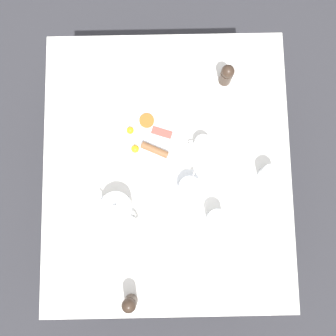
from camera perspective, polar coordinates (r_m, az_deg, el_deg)
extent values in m
plane|color=#333338|center=(2.34, 0.00, -2.64)|extent=(8.00, 8.00, 0.00)
cube|color=silver|center=(1.63, 0.00, -0.18)|extent=(1.02, 1.17, 0.03)
cylinder|color=brown|center=(2.17, 12.25, 12.80)|extent=(0.04, 0.04, 0.71)
cylinder|color=brown|center=(2.17, -12.78, 12.36)|extent=(0.04, 0.04, 0.71)
cylinder|color=brown|center=(2.06, 13.75, -16.37)|extent=(0.04, 0.04, 0.71)
cylinder|color=brown|center=(2.05, -13.21, -16.87)|extent=(0.04, 0.04, 0.71)
cylinder|color=white|center=(1.63, -3.07, 4.48)|extent=(0.26, 0.26, 0.01)
cylinder|color=white|center=(1.63, -5.33, 5.36)|extent=(0.07, 0.07, 0.00)
sphere|color=yellow|center=(1.62, -5.37, 5.45)|extent=(0.03, 0.03, 0.03)
cylinder|color=white|center=(1.61, -4.62, 2.70)|extent=(0.07, 0.07, 0.00)
sphere|color=yellow|center=(1.60, -4.65, 2.77)|extent=(0.03, 0.03, 0.03)
cylinder|color=brown|center=(1.60, -1.78, 2.65)|extent=(0.12, 0.07, 0.03)
cube|color=#B74C42|center=(1.62, -0.75, 5.18)|extent=(0.09, 0.06, 0.01)
cylinder|color=#D16023|center=(1.64, -2.96, 6.90)|extent=(0.06, 0.06, 0.01)
cylinder|color=white|center=(1.56, -7.29, -5.71)|extent=(0.12, 0.12, 0.09)
cylinder|color=white|center=(1.52, -7.53, -5.62)|extent=(0.09, 0.09, 0.01)
sphere|color=white|center=(1.50, -7.59, -5.60)|extent=(0.02, 0.02, 0.02)
cone|color=white|center=(1.57, -9.60, -4.14)|extent=(0.05, 0.05, 0.04)
torus|color=white|center=(1.56, -5.30, -7.05)|extent=(0.07, 0.05, 0.07)
cylinder|color=white|center=(1.60, 3.23, -3.01)|extent=(0.16, 0.16, 0.01)
cylinder|color=white|center=(1.57, 3.30, -2.90)|extent=(0.09, 0.09, 0.06)
cylinder|color=brown|center=(1.58, 3.29, -2.93)|extent=(0.08, 0.08, 0.04)
torus|color=white|center=(1.57, 3.77, -1.21)|extent=(0.02, 0.05, 0.05)
cylinder|color=white|center=(1.56, 7.12, -7.20)|extent=(0.07, 0.07, 0.10)
cylinder|color=white|center=(1.61, 14.51, -0.86)|extent=(0.07, 0.07, 0.10)
cylinder|color=white|center=(1.60, 5.18, 3.48)|extent=(0.07, 0.07, 0.06)
torus|color=white|center=(1.60, 3.86, 3.47)|extent=(0.04, 0.01, 0.04)
cylinder|color=#38281E|center=(1.59, -5.34, -18.85)|extent=(0.05, 0.05, 0.08)
sphere|color=#38281E|center=(1.53, -5.55, -19.25)|extent=(0.05, 0.05, 0.05)
cylinder|color=#38281E|center=(1.69, 8.53, 12.95)|extent=(0.05, 0.05, 0.08)
sphere|color=#38281E|center=(1.63, 8.84, 13.69)|extent=(0.05, 0.05, 0.05)
cube|color=white|center=(1.68, -13.71, 4.27)|extent=(0.14, 0.10, 0.01)
cube|color=silver|center=(1.61, 7.45, -13.06)|extent=(0.11, 0.14, 0.00)
cube|color=silver|center=(1.74, -12.13, 11.97)|extent=(0.05, 0.21, 0.00)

